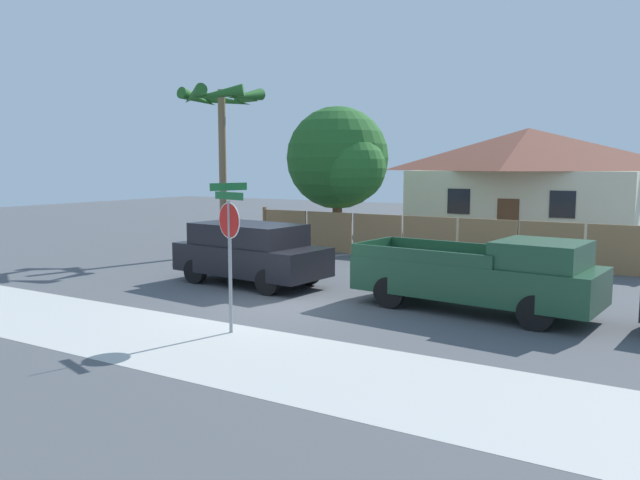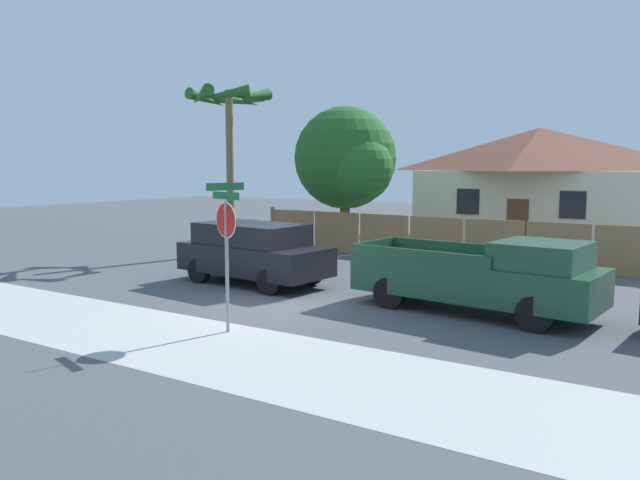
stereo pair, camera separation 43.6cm
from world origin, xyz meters
TOP-DOWN VIEW (x-y plane):
  - ground_plane at (0.00, 0.00)m, footprint 80.00×80.00m
  - sidewalk_strip at (0.00, -3.60)m, footprint 36.00×3.20m
  - wooden_fence at (0.48, 8.87)m, footprint 14.71×0.12m
  - house at (1.89, 17.44)m, footprint 10.30×6.91m
  - oak_tree at (-3.71, 9.79)m, footprint 4.33×4.12m
  - palm_tree at (-6.80, 6.20)m, footprint 3.06×3.28m
  - red_suv at (-2.20, 1.82)m, footprint 4.66×2.38m
  - orange_pickup at (4.49, 1.79)m, footprint 5.75×2.51m
  - stop_sign at (0.64, -2.56)m, footprint 0.92×0.83m

SIDE VIEW (x-z plane):
  - ground_plane at x=0.00m, z-range 0.00..0.00m
  - sidewalk_strip at x=0.00m, z-range 0.00..0.01m
  - wooden_fence at x=0.48m, z-range -0.05..1.61m
  - orange_pickup at x=4.49m, z-range 0.00..1.75m
  - red_suv at x=-2.20m, z-range 0.07..1.81m
  - stop_sign at x=0.64m, z-range 0.54..3.57m
  - house at x=1.89m, z-range 0.09..5.18m
  - oak_tree at x=-3.71m, z-range 0.72..6.47m
  - palm_tree at x=-6.80m, z-range 2.27..8.54m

